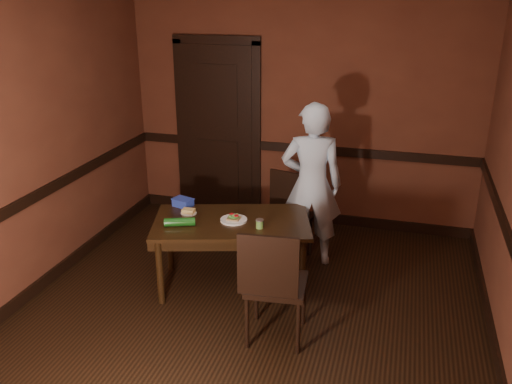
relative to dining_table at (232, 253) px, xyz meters
The scene contains 19 objects.
floor 0.71m from the dining_table, 62.56° to the right, with size 4.00×4.50×0.01m, color black.
wall_back 1.99m from the dining_table, 80.19° to the left, with size 4.00×0.02×2.70m, color #58291A.
wall_front 3.01m from the dining_table, 84.07° to the right, with size 4.00×0.02×2.70m, color #58291A.
wall_left 2.07m from the dining_table, 161.78° to the right, with size 0.02×4.50×2.70m, color #58291A.
dado_back 1.79m from the dining_table, 80.10° to the left, with size 4.00×0.03×0.10m, color black.
dado_left 1.87m from the dining_table, 161.63° to the right, with size 0.03×4.50×0.10m, color black.
baseboard_back 1.72m from the dining_table, 80.10° to the left, with size 4.00×0.03×0.12m, color black.
baseboard_left 1.80m from the dining_table, 161.63° to the right, with size 0.03×4.50×0.12m, color black.
baseboard_right 2.36m from the dining_table, 13.87° to the right, with size 0.03×4.50×0.12m, color black.
door 1.95m from the dining_table, 113.17° to the left, with size 1.05×0.07×2.20m.
dining_table is the anchor object (origin of this frame).
chair_far 0.77m from the dining_table, 59.81° to the left, with size 0.42×0.42×0.89m, color black, non-canonical shape.
chair_near 0.91m from the dining_table, 48.63° to the right, with size 0.46×0.46×0.99m, color black, non-canonical shape.
person 1.04m from the dining_table, 48.13° to the left, with size 0.61×0.40×1.66m, color silver.
sandwich_plate 0.35m from the dining_table, ahead, with size 0.25×0.25×0.06m.
sauce_jar 0.48m from the dining_table, 16.83° to the right, with size 0.07×0.07×0.08m.
cheese_saucer 0.56m from the dining_table, behind, with size 0.15×0.15×0.05m.
food_tub 0.70m from the dining_table, 160.72° to the left, with size 0.22×0.18×0.08m.
wrapped_veg 0.60m from the dining_table, 149.61° to the right, with size 0.08×0.08×0.27m, color #134C13.
Camera 1 is at (1.15, -3.73, 2.67)m, focal length 38.00 mm.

